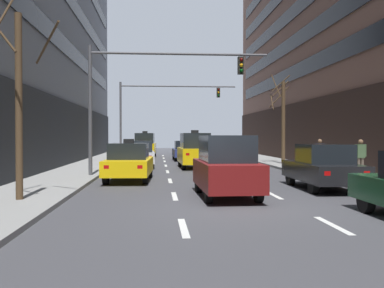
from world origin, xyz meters
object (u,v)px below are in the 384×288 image
at_px(car_parked_2, 323,167).
at_px(taxi_driving_1, 195,151).
at_px(taxi_driving_6, 141,152).
at_px(street_tree_0, 19,98).
at_px(car_driving_4, 184,151).
at_px(taxi_driving_0, 129,162).
at_px(pedestrian_0, 320,153).
at_px(pedestrian_1, 361,155).
at_px(car_driving_2, 226,166).
at_px(car_driving_3, 139,154).
at_px(traffic_signal_1, 157,104).
at_px(taxi_driving_5, 145,145).
at_px(traffic_signal_0, 146,84).
at_px(street_tree_1, 283,119).

bearing_deg(car_parked_2, taxi_driving_1, 109.24).
bearing_deg(taxi_driving_6, street_tree_0, -97.63).
relative_size(car_driving_4, taxi_driving_6, 1.02).
xyz_separation_m(taxi_driving_0, taxi_driving_6, (0.01, 14.42, -0.06)).
relative_size(pedestrian_0, pedestrian_1, 0.99).
xyz_separation_m(car_driving_4, pedestrian_0, (6.24, -13.31, 0.33)).
height_order(car_driving_2, car_driving_3, car_driving_2).
bearing_deg(traffic_signal_1, taxi_driving_5, 111.13).
bearing_deg(car_driving_2, traffic_signal_0, 111.54).
bearing_deg(car_driving_3, pedestrian_0, -30.84).
height_order(taxi_driving_6, car_parked_2, taxi_driving_6).
distance_m(street_tree_0, pedestrian_1, 14.51).
bearing_deg(taxi_driving_5, taxi_driving_6, -90.54).
xyz_separation_m(car_driving_3, street_tree_1, (9.55, 1.10, 2.30)).
bearing_deg(car_driving_4, traffic_signal_0, -100.62).
bearing_deg(taxi_driving_0, street_tree_0, -113.55).
height_order(car_parked_2, pedestrian_0, pedestrian_0).
bearing_deg(car_driving_4, taxi_driving_0, -101.97).
xyz_separation_m(taxi_driving_1, street_tree_1, (6.11, 2.06, 2.04)).
xyz_separation_m(taxi_driving_1, pedestrian_1, (6.79, -7.93, 0.05)).
distance_m(car_driving_2, pedestrian_0, 10.21).
bearing_deg(taxi_driving_5, car_driving_3, -89.96).
bearing_deg(pedestrian_1, traffic_signal_1, 115.33).
height_order(car_driving_4, car_parked_2, car_parked_2).
relative_size(street_tree_0, pedestrian_0, 3.58).
distance_m(taxi_driving_0, street_tree_1, 13.78).
bearing_deg(pedestrian_0, taxi_driving_1, 142.17).
distance_m(taxi_driving_0, car_parked_2, 8.18).
height_order(car_driving_3, traffic_signal_0, traffic_signal_0).
xyz_separation_m(taxi_driving_6, car_parked_2, (7.37, -17.94, 0.06)).
distance_m(car_driving_4, street_tree_1, 9.31).
relative_size(taxi_driving_1, pedestrian_1, 2.66).
xyz_separation_m(car_parked_2, pedestrian_0, (2.26, 6.29, 0.29)).
xyz_separation_m(car_driving_4, traffic_signal_1, (-2.22, 2.81, 3.99)).
height_order(car_driving_2, traffic_signal_0, traffic_signal_0).
bearing_deg(car_driving_4, traffic_signal_1, 128.30).
bearing_deg(car_driving_4, street_tree_1, -46.22).
height_order(traffic_signal_1, pedestrian_0, traffic_signal_1).
distance_m(traffic_signal_0, pedestrian_1, 10.38).
distance_m(traffic_signal_1, pedestrian_1, 21.67).
relative_size(car_driving_3, pedestrian_1, 2.66).
bearing_deg(pedestrian_0, car_driving_3, 149.16).
distance_m(traffic_signal_0, traffic_signal_1, 17.27).
xyz_separation_m(car_driving_3, pedestrian_1, (10.23, -8.89, 0.30)).
relative_size(taxi_driving_0, street_tree_0, 0.75).
height_order(car_driving_2, street_tree_1, street_tree_1).
relative_size(car_parked_2, street_tree_1, 0.74).
distance_m(taxi_driving_1, traffic_signal_0, 7.34).
distance_m(car_driving_4, car_parked_2, 20.00).
bearing_deg(car_parked_2, car_driving_4, 101.48).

